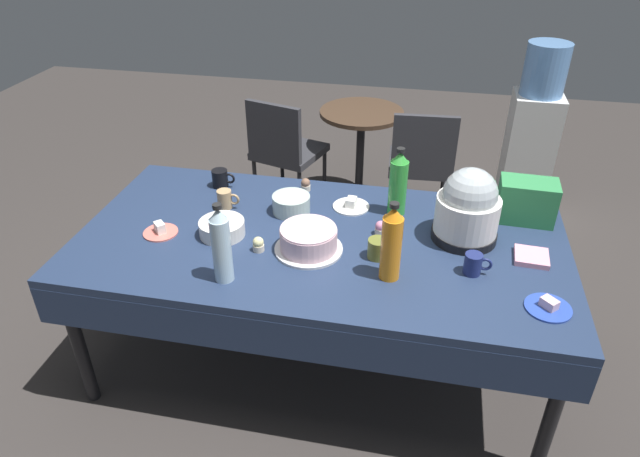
{
  "coord_description": "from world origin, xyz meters",
  "views": [
    {
      "loc": [
        0.43,
        -2.1,
        2.15
      ],
      "look_at": [
        0.0,
        0.0,
        0.8
      ],
      "focal_mm": 31.76,
      "sensor_mm": 36.0,
      "label": 1
    }
  ],
  "objects_px": {
    "coffee_mug_navy": "(474,264)",
    "soda_bottle_water": "(221,245)",
    "slow_cooker": "(468,208)",
    "ceramic_snack_bowl": "(222,228)",
    "coffee_mug_tan": "(225,199)",
    "maroon_chair_left": "(284,147)",
    "maroon_chair_right": "(422,159)",
    "cupcake_rose": "(306,185)",
    "cupcake_cocoa": "(380,228)",
    "round_cafe_table": "(361,140)",
    "potluck_table": "(320,249)",
    "glass_salad_bowl": "(291,204)",
    "soda_bottle_lime_soda": "(398,184)",
    "water_cooler": "(531,138)",
    "frosted_layer_cake": "(308,240)",
    "coffee_mug_black": "(221,178)",
    "soda_bottle_orange_juice": "(391,244)",
    "dessert_plate_white": "(351,205)",
    "dessert_plate_coral": "(160,231)",
    "coffee_mug_olive": "(378,249)",
    "dessert_plate_cobalt": "(548,307)",
    "cupcake_berry": "(258,244)",
    "soda_carton": "(527,201)"
  },
  "relations": [
    {
      "from": "frosted_layer_cake",
      "to": "coffee_mug_black",
      "type": "relative_size",
      "value": 2.43
    },
    {
      "from": "coffee_mug_tan",
      "to": "maroon_chair_right",
      "type": "relative_size",
      "value": 0.13
    },
    {
      "from": "cupcake_rose",
      "to": "water_cooler",
      "type": "xyz_separation_m",
      "value": [
        1.3,
        1.35,
        -0.19
      ]
    },
    {
      "from": "soda_bottle_lime_soda",
      "to": "coffee_mug_tan",
      "type": "distance_m",
      "value": 0.84
    },
    {
      "from": "soda_bottle_orange_juice",
      "to": "soda_bottle_lime_soda",
      "type": "distance_m",
      "value": 0.52
    },
    {
      "from": "potluck_table",
      "to": "water_cooler",
      "type": "height_order",
      "value": "water_cooler"
    },
    {
      "from": "cupcake_cocoa",
      "to": "coffee_mug_tan",
      "type": "distance_m",
      "value": 0.78
    },
    {
      "from": "glass_salad_bowl",
      "to": "soda_bottle_lime_soda",
      "type": "relative_size",
      "value": 0.54
    },
    {
      "from": "potluck_table",
      "to": "glass_salad_bowl",
      "type": "distance_m",
      "value": 0.29
    },
    {
      "from": "frosted_layer_cake",
      "to": "maroon_chair_right",
      "type": "xyz_separation_m",
      "value": [
        0.43,
        1.61,
        -0.31
      ]
    },
    {
      "from": "cupcake_rose",
      "to": "dessert_plate_coral",
      "type": "bearing_deg",
      "value": -136.08
    },
    {
      "from": "slow_cooker",
      "to": "coffee_mug_olive",
      "type": "height_order",
      "value": "slow_cooker"
    },
    {
      "from": "dessert_plate_cobalt",
      "to": "coffee_mug_tan",
      "type": "relative_size",
      "value": 1.56
    },
    {
      "from": "dessert_plate_coral",
      "to": "maroon_chair_left",
      "type": "relative_size",
      "value": 0.19
    },
    {
      "from": "cupcake_cocoa",
      "to": "soda_bottle_water",
      "type": "height_order",
      "value": "soda_bottle_water"
    },
    {
      "from": "coffee_mug_tan",
      "to": "maroon_chair_left",
      "type": "xyz_separation_m",
      "value": [
        -0.06,
        1.33,
        -0.31
      ]
    },
    {
      "from": "maroon_chair_right",
      "to": "cupcake_rose",
      "type": "bearing_deg",
      "value": -117.96
    },
    {
      "from": "frosted_layer_cake",
      "to": "coffee_mug_tan",
      "type": "height_order",
      "value": "frosted_layer_cake"
    },
    {
      "from": "coffee_mug_olive",
      "to": "cupcake_cocoa",
      "type": "bearing_deg",
      "value": 93.43
    },
    {
      "from": "cupcake_cocoa",
      "to": "glass_salad_bowl",
      "type": "bearing_deg",
      "value": 165.36
    },
    {
      "from": "coffee_mug_tan",
      "to": "cupcake_rose",
      "type": "bearing_deg",
      "value": 36.36
    },
    {
      "from": "dessert_plate_cobalt",
      "to": "cupcake_cocoa",
      "type": "relative_size",
      "value": 2.61
    },
    {
      "from": "cupcake_rose",
      "to": "water_cooler",
      "type": "height_order",
      "value": "water_cooler"
    },
    {
      "from": "dessert_plate_white",
      "to": "dessert_plate_coral",
      "type": "distance_m",
      "value": 0.92
    },
    {
      "from": "dessert_plate_cobalt",
      "to": "cupcake_berry",
      "type": "bearing_deg",
      "value": 172.47
    },
    {
      "from": "cupcake_cocoa",
      "to": "water_cooler",
      "type": "height_order",
      "value": "water_cooler"
    },
    {
      "from": "soda_bottle_orange_juice",
      "to": "maroon_chair_right",
      "type": "relative_size",
      "value": 0.41
    },
    {
      "from": "dessert_plate_coral",
      "to": "soda_carton",
      "type": "distance_m",
      "value": 1.71
    },
    {
      "from": "slow_cooker",
      "to": "water_cooler",
      "type": "relative_size",
      "value": 0.28
    },
    {
      "from": "glass_salad_bowl",
      "to": "maroon_chair_right",
      "type": "distance_m",
      "value": 1.46
    },
    {
      "from": "slow_cooker",
      "to": "frosted_layer_cake",
      "type": "bearing_deg",
      "value": -160.53
    },
    {
      "from": "cupcake_berry",
      "to": "soda_bottle_water",
      "type": "height_order",
      "value": "soda_bottle_water"
    },
    {
      "from": "potluck_table",
      "to": "glass_salad_bowl",
      "type": "xyz_separation_m",
      "value": [
        -0.18,
        0.2,
        0.11
      ]
    },
    {
      "from": "cupcake_cocoa",
      "to": "coffee_mug_navy",
      "type": "xyz_separation_m",
      "value": [
        0.41,
        -0.22,
        0.01
      ]
    },
    {
      "from": "coffee_mug_navy",
      "to": "soda_bottle_water",
      "type": "bearing_deg",
      "value": -166.35
    },
    {
      "from": "frosted_layer_cake",
      "to": "coffee_mug_navy",
      "type": "bearing_deg",
      "value": -2.37
    },
    {
      "from": "slow_cooker",
      "to": "coffee_mug_navy",
      "type": "relative_size",
      "value": 3.01
    },
    {
      "from": "soda_bottle_lime_soda",
      "to": "coffee_mug_olive",
      "type": "height_order",
      "value": "soda_bottle_lime_soda"
    },
    {
      "from": "coffee_mug_navy",
      "to": "slow_cooker",
      "type": "bearing_deg",
      "value": 97.37
    },
    {
      "from": "dessert_plate_cobalt",
      "to": "dessert_plate_white",
      "type": "relative_size",
      "value": 0.97
    },
    {
      "from": "coffee_mug_tan",
      "to": "cupcake_berry",
      "type": "bearing_deg",
      "value": -50.96
    },
    {
      "from": "coffee_mug_olive",
      "to": "coffee_mug_navy",
      "type": "distance_m",
      "value": 0.4
    },
    {
      "from": "glass_salad_bowl",
      "to": "soda_bottle_lime_soda",
      "type": "bearing_deg",
      "value": 10.51
    },
    {
      "from": "slow_cooker",
      "to": "ceramic_snack_bowl",
      "type": "bearing_deg",
      "value": -169.92
    },
    {
      "from": "coffee_mug_black",
      "to": "maroon_chair_left",
      "type": "bearing_deg",
      "value": 88.01
    },
    {
      "from": "soda_bottle_orange_juice",
      "to": "round_cafe_table",
      "type": "bearing_deg",
      "value": 101.11
    },
    {
      "from": "potluck_table",
      "to": "slow_cooker",
      "type": "bearing_deg",
      "value": 11.39
    },
    {
      "from": "frosted_layer_cake",
      "to": "soda_bottle_lime_soda",
      "type": "distance_m",
      "value": 0.54
    },
    {
      "from": "round_cafe_table",
      "to": "slow_cooker",
      "type": "bearing_deg",
      "value": -66.83
    },
    {
      "from": "maroon_chair_right",
      "to": "coffee_mug_olive",
      "type": "bearing_deg",
      "value": -94.68
    }
  ]
}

